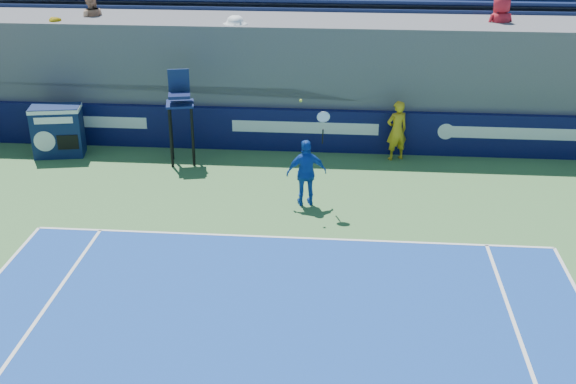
# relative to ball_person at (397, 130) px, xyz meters

# --- Properties ---
(ball_person) EXTENTS (0.70, 0.60, 1.63)m
(ball_person) POSITION_rel_ball_person_xyz_m (0.00, 0.00, 0.00)
(ball_person) COLOR gold
(ball_person) RESTS_ON apron
(back_hoarding) EXTENTS (20.40, 0.21, 1.20)m
(back_hoarding) POSITION_rel_ball_person_xyz_m (-2.46, 0.43, -0.22)
(back_hoarding) COLOR #0B0F40
(back_hoarding) RESTS_ON ground
(match_clock) EXTENTS (1.43, 0.95, 1.40)m
(match_clock) POSITION_rel_ball_person_xyz_m (-9.10, -0.46, -0.08)
(match_clock) COLOR #0E1C48
(match_clock) RESTS_ON ground
(umpire_chair) EXTENTS (0.83, 0.83, 2.48)m
(umpire_chair) POSITION_rel_ball_person_xyz_m (-5.64, -0.68, 0.70)
(umpire_chair) COLOR black
(umpire_chair) RESTS_ON ground
(tennis_player) EXTENTS (1.01, 0.57, 2.57)m
(tennis_player) POSITION_rel_ball_person_xyz_m (-2.22, -3.07, -0.02)
(tennis_player) COLOR #1648B5
(tennis_player) RESTS_ON apron
(stadium_seating) EXTENTS (21.00, 4.05, 4.40)m
(stadium_seating) POSITION_rel_ball_person_xyz_m (-2.49, 2.47, 1.02)
(stadium_seating) COLOR #56565B
(stadium_seating) RESTS_ON ground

